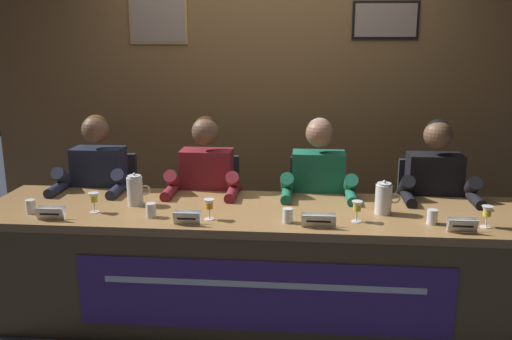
% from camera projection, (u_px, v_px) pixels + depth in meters
% --- Properties ---
extents(ground_plane, '(12.00, 12.00, 0.00)m').
position_uv_depth(ground_plane, '(256.00, 315.00, 3.61)').
color(ground_plane, '#383D4C').
extents(wall_back_panelled, '(4.63, 0.14, 2.60)m').
position_uv_depth(wall_back_panelled, '(270.00, 94.00, 4.52)').
color(wall_back_panelled, brown).
rests_on(wall_back_panelled, ground_plane).
extents(conference_table, '(3.43, 0.82, 0.73)m').
position_uv_depth(conference_table, '(255.00, 250.00, 3.38)').
color(conference_table, olive).
rests_on(conference_table, ground_plane).
extents(chair_far_left, '(0.44, 0.45, 0.91)m').
position_uv_depth(chair_far_left, '(108.00, 217.00, 4.18)').
color(chair_far_left, black).
rests_on(chair_far_left, ground_plane).
extents(panelist_far_left, '(0.51, 0.48, 1.23)m').
position_uv_depth(panelist_far_left, '(96.00, 189.00, 3.92)').
color(panelist_far_left, black).
rests_on(panelist_far_left, ground_plane).
extents(nameplate_far_left, '(0.17, 0.06, 0.08)m').
position_uv_depth(nameplate_far_left, '(51.00, 213.00, 3.23)').
color(nameplate_far_left, white).
rests_on(nameplate_far_left, conference_table).
extents(juice_glass_far_left, '(0.06, 0.06, 0.12)m').
position_uv_depth(juice_glass_far_left, '(94.00, 199.00, 3.35)').
color(juice_glass_far_left, white).
rests_on(juice_glass_far_left, conference_table).
extents(water_cup_far_left, '(0.06, 0.06, 0.08)m').
position_uv_depth(water_cup_far_left, '(31.00, 207.00, 3.35)').
color(water_cup_far_left, silver).
rests_on(water_cup_far_left, conference_table).
extents(chair_center_left, '(0.44, 0.45, 0.91)m').
position_uv_depth(chair_center_left, '(211.00, 220.00, 4.11)').
color(chair_center_left, black).
rests_on(chair_center_left, ground_plane).
extents(panelist_center_left, '(0.51, 0.48, 1.23)m').
position_uv_depth(panelist_center_left, '(205.00, 191.00, 3.85)').
color(panelist_center_left, black).
rests_on(panelist_center_left, ground_plane).
extents(nameplate_center_left, '(0.15, 0.06, 0.08)m').
position_uv_depth(nameplate_center_left, '(187.00, 218.00, 3.15)').
color(nameplate_center_left, white).
rests_on(nameplate_center_left, conference_table).
extents(juice_glass_center_left, '(0.06, 0.06, 0.12)m').
position_uv_depth(juice_glass_center_left, '(209.00, 205.00, 3.22)').
color(juice_glass_center_left, white).
rests_on(juice_glass_center_left, conference_table).
extents(water_cup_center_left, '(0.06, 0.06, 0.08)m').
position_uv_depth(water_cup_center_left, '(151.00, 211.00, 3.28)').
color(water_cup_center_left, silver).
rests_on(water_cup_center_left, conference_table).
extents(chair_center_right, '(0.44, 0.45, 0.91)m').
position_uv_depth(chair_center_right, '(317.00, 223.00, 4.04)').
color(chair_center_right, black).
rests_on(chair_center_right, ground_plane).
extents(panelist_center_right, '(0.51, 0.48, 1.23)m').
position_uv_depth(panelist_center_right, '(318.00, 194.00, 3.78)').
color(panelist_center_right, black).
rests_on(panelist_center_right, ground_plane).
extents(nameplate_center_right, '(0.19, 0.06, 0.08)m').
position_uv_depth(nameplate_center_right, '(319.00, 221.00, 3.10)').
color(nameplate_center_right, white).
rests_on(nameplate_center_right, conference_table).
extents(juice_glass_center_right, '(0.06, 0.06, 0.12)m').
position_uv_depth(juice_glass_center_right, '(357.00, 207.00, 3.19)').
color(juice_glass_center_right, white).
rests_on(juice_glass_center_right, conference_table).
extents(water_cup_center_right, '(0.06, 0.06, 0.08)m').
position_uv_depth(water_cup_center_right, '(288.00, 216.00, 3.18)').
color(water_cup_center_right, silver).
rests_on(water_cup_center_right, conference_table).
extents(chair_far_right, '(0.44, 0.45, 0.91)m').
position_uv_depth(chair_far_right, '(426.00, 226.00, 3.97)').
color(chair_far_right, black).
rests_on(chair_far_right, ground_plane).
extents(panelist_far_right, '(0.51, 0.48, 1.23)m').
position_uv_depth(panelist_far_right, '(435.00, 197.00, 3.71)').
color(panelist_far_right, black).
rests_on(panelist_far_right, ground_plane).
extents(nameplate_far_right, '(0.16, 0.06, 0.08)m').
position_uv_depth(nameplate_far_right, '(462.00, 225.00, 3.03)').
color(nameplate_far_right, white).
rests_on(nameplate_far_right, conference_table).
extents(juice_glass_far_right, '(0.06, 0.06, 0.12)m').
position_uv_depth(juice_glass_far_right, '(487.00, 213.00, 3.10)').
color(juice_glass_far_right, white).
rests_on(juice_glass_far_right, conference_table).
extents(water_cup_far_right, '(0.06, 0.06, 0.08)m').
position_uv_depth(water_cup_far_right, '(432.00, 217.00, 3.16)').
color(water_cup_far_right, silver).
rests_on(water_cup_far_right, conference_table).
extents(water_pitcher_left_side, '(0.15, 0.10, 0.21)m').
position_uv_depth(water_pitcher_left_side, '(135.00, 190.00, 3.50)').
color(water_pitcher_left_side, silver).
rests_on(water_pitcher_left_side, conference_table).
extents(water_pitcher_right_side, '(0.15, 0.10, 0.21)m').
position_uv_depth(water_pitcher_right_side, '(384.00, 199.00, 3.33)').
color(water_pitcher_right_side, silver).
rests_on(water_pitcher_right_side, conference_table).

